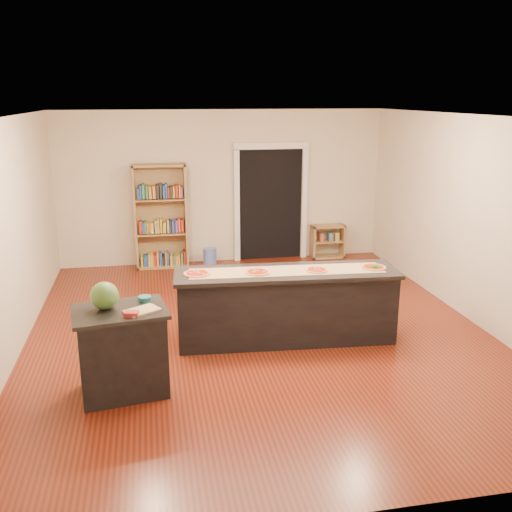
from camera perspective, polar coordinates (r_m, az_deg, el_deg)
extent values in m
cube|color=beige|center=(7.23, 0.30, 2.63)|extent=(6.00, 7.00, 2.80)
cube|color=maroon|center=(7.67, 0.28, -7.59)|extent=(6.00, 7.00, 0.01)
cube|color=white|center=(7.04, 0.31, 13.76)|extent=(6.00, 7.00, 0.01)
cube|color=black|center=(10.82, 1.45, 5.17)|extent=(1.20, 0.02, 2.10)
cube|color=silver|center=(10.66, -1.93, 5.01)|extent=(0.10, 0.08, 2.10)
cube|color=silver|center=(10.93, 4.84, 5.23)|extent=(0.10, 0.08, 2.10)
cube|color=silver|center=(10.63, 1.54, 10.97)|extent=(1.40, 0.08, 0.12)
cube|color=black|center=(7.30, 3.02, -5.15)|extent=(2.73, 0.68, 0.88)
cube|color=black|center=(7.15, 3.08, -1.69)|extent=(2.80, 0.76, 0.05)
cube|color=black|center=(6.20, -13.23, -9.46)|extent=(0.87, 0.61, 0.90)
cube|color=black|center=(6.02, -13.51, -5.42)|extent=(0.95, 0.69, 0.04)
cube|color=#A68150|center=(10.41, -9.51, 3.91)|extent=(0.94, 0.33, 1.88)
cube|color=#A68150|center=(11.09, 7.18, 1.47)|extent=(0.64, 0.28, 0.64)
cylinder|color=#556EBE|center=(10.46, -4.63, -0.17)|extent=(0.24, 0.24, 0.35)
cube|color=tan|center=(7.15, 3.07, -1.47)|extent=(2.46, 0.61, 0.00)
sphere|color=#144214|center=(6.01, -14.91, -3.87)|extent=(0.29, 0.29, 0.29)
cube|color=tan|center=(5.90, -11.32, -5.38)|extent=(0.40, 0.36, 0.02)
cube|color=maroon|center=(5.80, -12.34, -5.68)|extent=(0.16, 0.12, 0.05)
cylinder|color=#195966|center=(6.18, -11.07, -4.22)|extent=(0.14, 0.14, 0.05)
cylinder|color=#DC9554|center=(7.03, -5.93, -1.76)|extent=(0.32, 0.32, 0.02)
cylinder|color=#A5190C|center=(7.03, -5.94, -1.69)|extent=(0.26, 0.26, 0.00)
cylinder|color=#DC9554|center=(7.05, 0.15, -1.63)|extent=(0.29, 0.29, 0.02)
cylinder|color=#A5190C|center=(7.04, 0.15, -1.56)|extent=(0.24, 0.24, 0.00)
cylinder|color=#DC9554|center=(7.17, 6.08, -1.40)|extent=(0.27, 0.27, 0.02)
cylinder|color=#A5190C|center=(7.17, 6.08, -1.33)|extent=(0.22, 0.22, 0.00)
cylinder|color=#DC9554|center=(7.40, 11.68, -1.11)|extent=(0.32, 0.32, 0.02)
cylinder|color=#A5190C|center=(7.40, 11.68, -1.04)|extent=(0.26, 0.26, 0.00)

